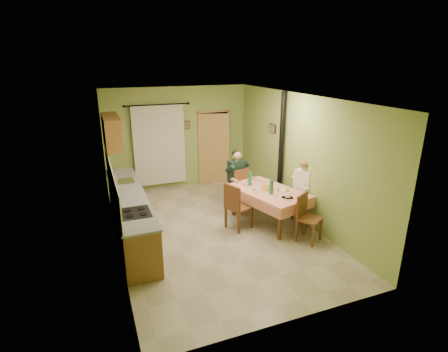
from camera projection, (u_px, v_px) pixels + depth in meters
name	position (u px, v px, depth m)	size (l,w,h in m)	color
floor	(215.00, 229.00, 7.54)	(4.00, 6.00, 0.01)	tan
room_shell	(214.00, 147.00, 6.96)	(4.04, 6.04, 2.82)	#95AE59
kitchen_run	(130.00, 214.00, 7.15)	(0.64, 3.64, 1.56)	brown
upper_cabinets	(112.00, 132.00, 7.80)	(0.35, 1.40, 0.70)	brown
curtain	(159.00, 145.00, 9.51)	(1.70, 0.07, 2.22)	black
doorway	(214.00, 147.00, 10.14)	(0.96, 0.31, 2.15)	black
dining_table	(268.00, 206.00, 7.77)	(1.50, 1.98, 0.76)	#F0947B
tableware	(272.00, 189.00, 7.56)	(0.97, 1.49, 0.33)	white
chair_far	(237.00, 195.00, 8.62)	(0.53, 0.53, 1.01)	brown
chair_near	(308.00, 227.00, 6.98)	(0.57, 0.57, 0.97)	brown
chair_right	(303.00, 207.00, 7.94)	(0.49, 0.49, 0.92)	brown
chair_left	(238.00, 215.00, 7.51)	(0.60, 0.60, 1.02)	brown
man_far	(237.00, 173.00, 8.45)	(0.63, 0.54, 1.39)	#192D23
man_right	(304.00, 183.00, 7.74)	(0.60, 0.65, 1.39)	white
stove_flue	(280.00, 167.00, 8.40)	(0.24, 0.24, 2.80)	black
picture_back	(187.00, 125.00, 9.70)	(0.19, 0.03, 0.23)	black
picture_right	(272.00, 128.00, 8.69)	(0.03, 0.31, 0.21)	brown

